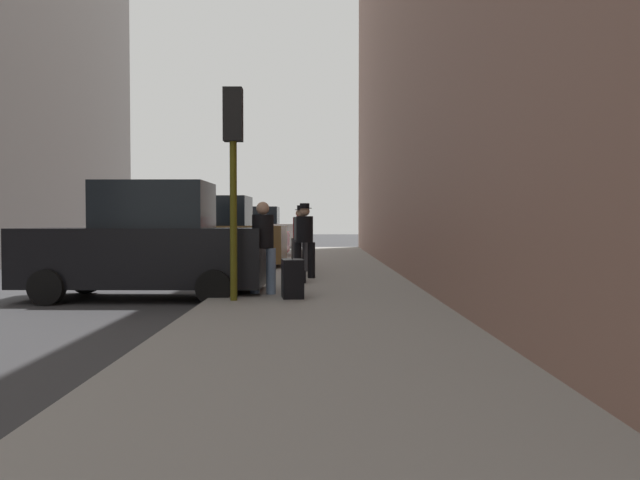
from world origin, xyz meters
name	(u,v)px	position (x,y,z in m)	size (l,w,h in m)	color
ground_plane	(35,294)	(0.00, 0.00, 0.00)	(120.00, 120.00, 0.00)	#38383A
sidewalk	(324,290)	(6.00, 0.00, 0.07)	(4.00, 40.00, 0.15)	gray
parked_black_suv	(150,245)	(2.65, -0.89, 1.03)	(4.62, 2.10, 2.25)	black
parked_bronze_suv	(212,237)	(2.65, 5.87, 1.03)	(4.67, 2.20, 2.25)	brown
parked_red_hatchback	(240,238)	(2.65, 12.05, 0.85)	(4.24, 2.14, 1.79)	#B2191E
parked_white_van	(258,231)	(2.65, 19.07, 1.03)	(4.64, 2.14, 2.25)	silver
fire_hydrant	(263,260)	(4.45, 3.05, 0.50)	(0.42, 0.22, 0.70)	red
traffic_light	(236,147)	(4.50, -2.27, 2.76)	(0.32, 0.32, 3.60)	#514C0F
pedestrian_in_jeans	(265,243)	(4.91, -1.31, 1.10)	(0.53, 0.49, 1.71)	#728CB2
pedestrian_in_red_jacket	(302,235)	(5.37, 5.50, 1.10)	(0.52, 0.46, 1.71)	black
pedestrian_with_fedora	(307,237)	(5.60, 1.95, 1.14)	(0.51, 0.43, 1.78)	black
pedestrian_with_beanie	(304,235)	(5.47, 3.88, 1.14)	(0.50, 0.41, 1.78)	#333338
rolling_suitcase	(295,278)	(5.48, -1.92, 0.49)	(0.43, 0.60, 1.04)	black
duffel_bag	(301,276)	(5.50, 0.87, 0.29)	(0.32, 0.44, 0.28)	black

